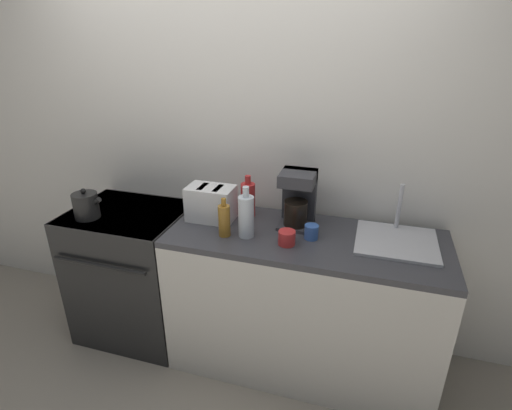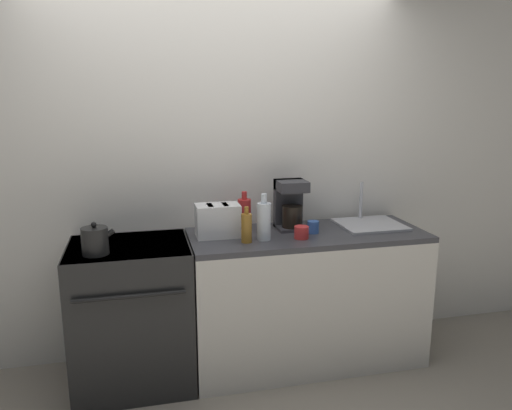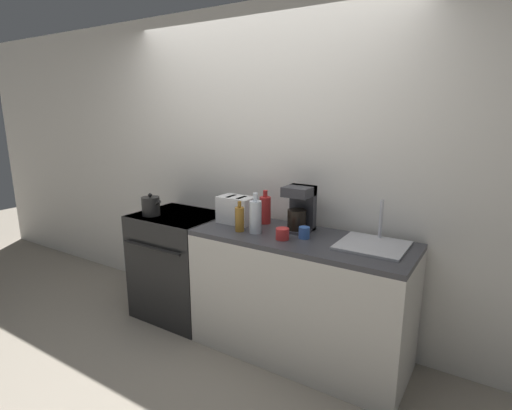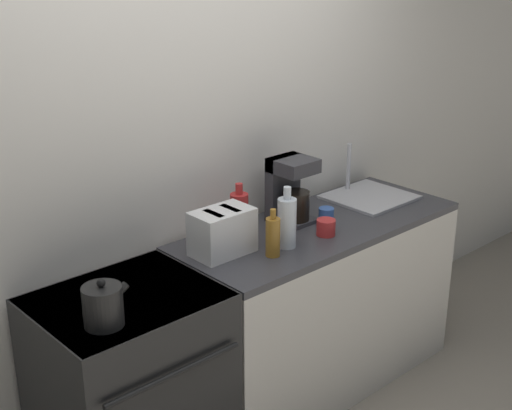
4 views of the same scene
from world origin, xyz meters
name	(u,v)px [view 2 (image 2 of 4)]	position (x,y,z in m)	size (l,w,h in m)	color
ground_plane	(236,394)	(0.00, 0.00, 0.00)	(12.00, 12.00, 0.00)	gray
wall_back	(215,171)	(0.00, 0.67, 1.30)	(8.00, 0.05, 2.60)	silver
stove	(132,313)	(-0.60, 0.30, 0.47)	(0.73, 0.64, 0.92)	black
counter_block	(306,297)	(0.56, 0.31, 0.46)	(1.56, 0.62, 0.92)	silver
kettle	(95,241)	(-0.78, 0.16, 1.00)	(0.19, 0.15, 0.19)	black
toaster	(218,220)	(-0.04, 0.36, 1.03)	(0.28, 0.18, 0.21)	white
coffee_maker	(290,204)	(0.48, 0.44, 1.09)	(0.20, 0.20, 0.33)	#333338
sink_tray	(369,223)	(1.04, 0.39, 0.94)	(0.43, 0.40, 0.28)	#B7B7BC
bottle_clear	(264,221)	(0.23, 0.22, 1.04)	(0.09, 0.09, 0.29)	silver
bottle_red	(244,214)	(0.16, 0.47, 1.03)	(0.09, 0.09, 0.26)	#B72828
bottle_amber	(247,228)	(0.12, 0.19, 1.01)	(0.07, 0.07, 0.23)	#9E6B23
cup_blue	(313,227)	(0.59, 0.29, 0.96)	(0.08, 0.08, 0.08)	#3860B2
cup_red	(301,232)	(0.47, 0.19, 0.96)	(0.09, 0.09, 0.08)	red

